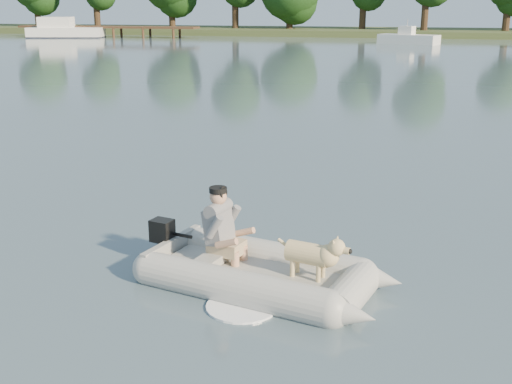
% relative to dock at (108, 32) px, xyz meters
% --- Properties ---
extents(water, '(160.00, 160.00, 0.00)m').
position_rel_dock_xyz_m(water, '(26.00, -52.00, -0.52)').
color(water, slate).
rests_on(water, ground).
extents(shore_bank, '(160.00, 12.00, 0.70)m').
position_rel_dock_xyz_m(shore_bank, '(26.00, 10.00, -0.27)').
color(shore_bank, '#47512D').
rests_on(shore_bank, water).
extents(dock, '(18.00, 2.00, 1.04)m').
position_rel_dock_xyz_m(dock, '(0.00, 0.00, 0.00)').
color(dock, '#4C331E').
rests_on(dock, water).
extents(dinghy, '(4.96, 4.17, 1.24)m').
position_rel_dock_xyz_m(dinghy, '(26.71, -51.68, -0.00)').
color(dinghy, '#A9A9A3').
rests_on(dinghy, water).
extents(man, '(0.76, 0.69, 0.95)m').
position_rel_dock_xyz_m(man, '(26.12, -51.48, 0.17)').
color(man, slate).
rests_on(man, dinghy).
extents(dog, '(0.87, 0.49, 0.55)m').
position_rel_dock_xyz_m(dog, '(27.27, -51.78, -0.06)').
color(dog, tan).
rests_on(dog, dinghy).
extents(outboard_motor, '(0.42, 0.34, 0.70)m').
position_rel_dock_xyz_m(outboard_motor, '(25.28, -51.31, -0.25)').
color(outboard_motor, black).
rests_on(outboard_motor, dinghy).
extents(cabin_cruiser, '(7.72, 4.17, 2.27)m').
position_rel_dock_xyz_m(cabin_cruiser, '(-3.41, -1.80, 0.44)').
color(cabin_cruiser, white).
rests_on(cabin_cruiser, water).
extents(motorboat, '(5.26, 3.60, 2.08)m').
position_rel_dock_xyz_m(motorboat, '(28.29, -4.18, 0.42)').
color(motorboat, white).
rests_on(motorboat, water).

